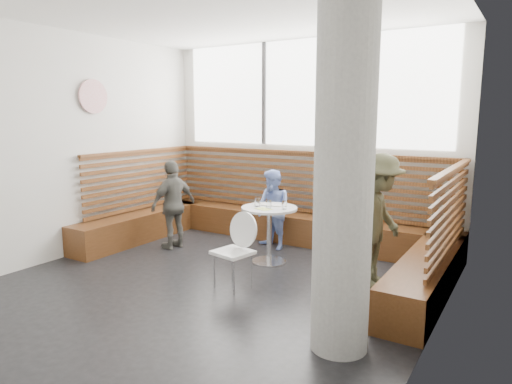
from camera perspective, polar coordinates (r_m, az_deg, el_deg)
The scene contains 15 objects.
room at distance 5.28m, azimuth -5.71°, elevation 4.90°, with size 5.00×5.00×3.20m.
booth at distance 6.95m, azimuth 3.37°, elevation -3.92°, with size 5.00×2.50×1.44m.
concrete_column at distance 3.85m, azimuth 10.97°, elevation 3.00°, with size 0.50×0.50×3.20m, color gray.
wall_art at distance 7.28m, azimuth -19.69°, elevation 11.18°, with size 0.50×0.50×0.03m, color white.
cafe_table at distance 6.28m, azimuth 1.66°, elevation -3.90°, with size 0.77×0.77×0.79m.
cafe_chair at distance 5.43m, azimuth -2.50°, elevation -6.50°, with size 0.43×0.42×0.90m.
adult_man at distance 5.58m, azimuth 15.02°, elevation -3.49°, with size 1.03×0.59×1.60m, color #43442D.
child_back at distance 6.94m, azimuth 2.14°, elevation -2.22°, with size 0.59×0.46×1.22m, color #88A3EC.
child_left at distance 7.08m, azimuth -10.27°, elevation -1.56°, with size 0.79×0.33×1.36m, color #595851.
plate_near at distance 6.36m, azimuth 1.47°, elevation -1.59°, with size 0.19×0.19×0.01m, color white.
plate_far at distance 6.33m, azimuth 2.79°, elevation -1.64°, with size 0.22×0.22×0.02m, color white.
glass_left at distance 6.27m, azimuth 0.17°, elevation -1.25°, with size 0.08×0.08×0.12m, color white.
glass_mid at distance 6.14m, azimuth 1.60°, elevation -1.54°, with size 0.07×0.07×0.11m, color white.
glass_right at distance 6.10m, azimuth 3.55°, elevation -1.63°, with size 0.07×0.07×0.11m, color white.
menu_card at distance 6.10m, azimuth 0.94°, elevation -2.13°, with size 0.21×0.15×0.00m, color #A5C64C.
Camera 1 is at (3.20, -4.17, 2.03)m, focal length 32.00 mm.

